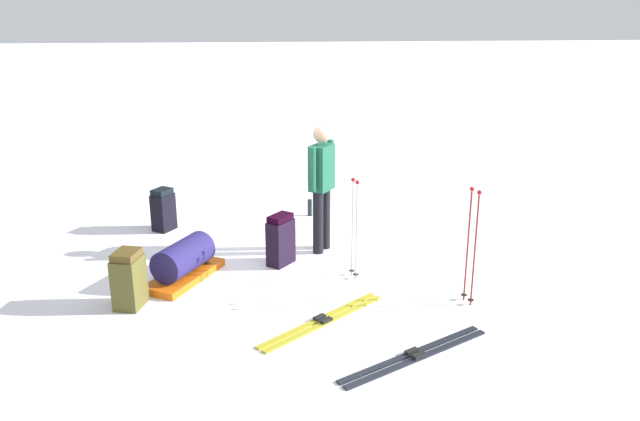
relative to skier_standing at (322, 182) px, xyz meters
The scene contains 11 objects.
ground_plane 1.04m from the skier_standing, behind, with size 80.00×80.00×0.00m, color white.
skier_standing is the anchor object (origin of this frame).
ski_pair_near 2.24m from the skier_standing, behind, with size 1.24×1.42×0.05m.
ski_pair_far 3.03m from the skier_standing, 166.34° to the right, with size 1.05×1.61×0.05m.
backpack_large_dark 2.77m from the skier_standing, 123.81° to the left, with size 0.41×0.35×0.65m.
backpack_bright 0.94m from the skier_standing, 127.85° to the left, with size 0.41×0.39×0.66m.
backpack_small_spare 2.52m from the skier_standing, 66.33° to the left, with size 0.38×0.36×0.62m.
ski_poles_planted_near 1.00m from the skier_standing, 160.47° to the right, with size 0.19×0.10×1.25m.
ski_poles_planted_far 2.28m from the skier_standing, 138.35° to the right, with size 0.20×0.11×1.33m.
gear_sled 2.05m from the skier_standing, 115.33° to the left, with size 1.22×0.93×0.49m.
thermos_bottle 1.67m from the skier_standing, ahead, with size 0.07×0.07×0.26m, color black.
Camera 1 is at (-7.82, 0.60, 3.30)m, focal length 36.88 mm.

